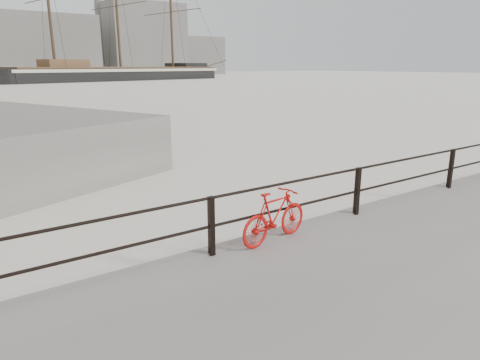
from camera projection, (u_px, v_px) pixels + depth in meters
ground at (349, 228)px, 9.15m from camera, size 400.00×400.00×0.00m
guardrail at (357, 191)px, 8.81m from camera, size 28.00×0.10×1.00m
bicycle at (275, 216)px, 7.46m from camera, size 1.57×0.45×0.93m
barque_black at (122, 80)px, 98.67m from camera, size 70.54×36.71×37.57m
industrial_west at (40, 46)px, 129.09m from camera, size 32.00×18.00×18.00m
industrial_mid at (142, 40)px, 151.47m from camera, size 26.00×20.00×24.00m
industrial_east at (193, 56)px, 169.35m from camera, size 20.00×16.00×14.00m
smokestack at (99, 9)px, 145.72m from camera, size 2.80×2.80×44.00m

